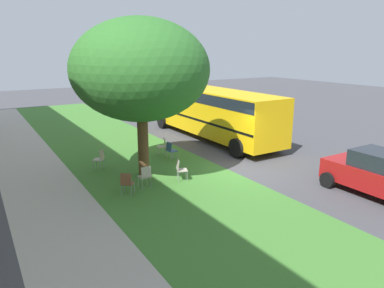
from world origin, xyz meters
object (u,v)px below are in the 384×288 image
street_tree (141,70)px  chair_3 (163,145)px  parked_car (378,173)px  chair_2 (180,168)px  chair_4 (127,182)px  school_bus (212,109)px  chair_1 (145,175)px  chair_5 (171,149)px  chair_0 (100,158)px

street_tree → chair_3: (2.30, -2.06, -3.83)m
parked_car → chair_2: bearing=46.5°
chair_4 → school_bus: bearing=-53.2°
chair_1 → chair_4: size_ratio=1.00×
street_tree → school_bus: (4.04, -6.19, -2.59)m
chair_5 → chair_1: bearing=136.4°
street_tree → school_bus: street_tree is taller
chair_2 → school_bus: (5.35, -5.18, 1.24)m
chair_1 → chair_4: bearing=110.7°
street_tree → parked_car: bearing=-135.1°
chair_3 → school_bus: 4.65m
chair_2 → street_tree: bearing=37.7°
chair_1 → chair_4: (-0.32, 0.86, 0.00)m
parked_car → school_bus: 10.42m
chair_1 → chair_5: same height
chair_0 → parked_car: 11.14m
street_tree → chair_1: 4.09m
chair_2 → chair_4: bearing=97.9°
chair_2 → chair_5: size_ratio=1.00×
chair_4 → school_bus: (5.68, -7.58, 1.24)m
chair_4 → street_tree: bearing=-40.4°
chair_1 → parked_car: 8.50m
chair_0 → school_bus: 7.93m
chair_3 → chair_5: (-0.93, 0.03, 0.00)m
chair_5 → school_bus: 5.10m
parked_car → school_bus: size_ratio=0.36×
chair_1 → school_bus: (5.36, -6.73, 1.24)m
chair_4 → school_bus: size_ratio=0.08×
chair_4 → chair_5: size_ratio=1.00×
street_tree → chair_2: size_ratio=7.24×
chair_2 → school_bus: 7.55m
parked_car → chair_5: bearing=29.1°
chair_4 → parked_car: size_ratio=0.24×
chair_1 → chair_2: (0.01, -1.55, 0.00)m
street_tree → chair_0: bearing=36.2°
street_tree → chair_2: bearing=-142.3°
chair_2 → chair_3: size_ratio=1.00×
chair_1 → chair_4: same height
chair_5 → chair_0: bearing=83.0°
street_tree → chair_0: 4.43m
chair_3 → chair_5: 0.93m
chair_1 → street_tree: bearing=-22.3°
chair_3 → parked_car: parked_car is taller
street_tree → chair_3: 4.92m
chair_3 → parked_car: size_ratio=0.24×
chair_2 → chair_5: bearing=-20.7°
chair_2 → chair_5: same height
chair_3 → chair_0: bearing=98.7°
chair_2 → school_bus: size_ratio=0.08×
chair_0 → chair_5: (-0.41, -3.33, 0.00)m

